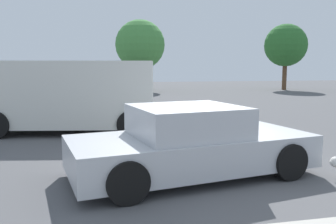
# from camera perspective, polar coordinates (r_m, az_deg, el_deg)

# --- Properties ---
(ground_plane) EXTENTS (80.00, 80.00, 0.00)m
(ground_plane) POSITION_cam_1_polar(r_m,az_deg,el_deg) (6.67, 6.33, -9.65)
(ground_plane) COLOR #515154
(sedan_foreground) EXTENTS (4.55, 2.57, 1.26)m
(sedan_foreground) POSITION_cam_1_polar(r_m,az_deg,el_deg) (6.32, 3.65, -5.13)
(sedan_foreground) COLOR #B7BABF
(sedan_foreground) RESTS_ON ground_plane
(van_white) EXTENTS (5.13, 2.89, 2.11)m
(van_white) POSITION_cam_1_polar(r_m,az_deg,el_deg) (10.85, -15.44, 2.81)
(van_white) COLOR silver
(van_white) RESTS_ON ground_plane
(suv_dark) EXTENTS (5.18, 2.63, 1.87)m
(suv_dark) POSITION_cam_1_polar(r_m,az_deg,el_deg) (15.16, -16.97, 3.53)
(suv_dark) COLOR black
(suv_dark) RESTS_ON ground_plane
(tree_back_center) EXTENTS (3.97, 3.97, 5.72)m
(tree_back_center) POSITION_cam_1_polar(r_m,az_deg,el_deg) (28.89, -4.54, 10.78)
(tree_back_center) COLOR brown
(tree_back_center) RESTS_ON ground_plane
(tree_back_right) EXTENTS (3.57, 3.57, 5.57)m
(tree_back_right) POSITION_cam_1_polar(r_m,az_deg,el_deg) (31.97, 18.50, 10.18)
(tree_back_right) COLOR brown
(tree_back_right) RESTS_ON ground_plane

